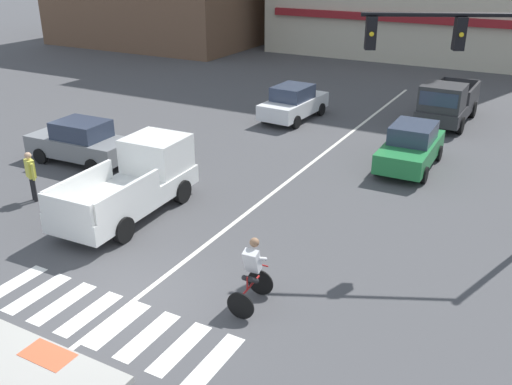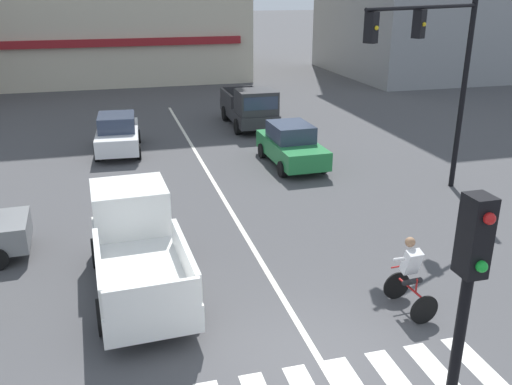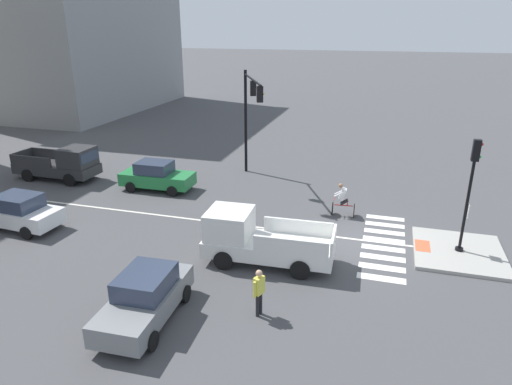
% 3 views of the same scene
% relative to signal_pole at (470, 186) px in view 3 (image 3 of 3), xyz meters
% --- Properties ---
extents(ground_plane, '(300.00, 300.00, 0.00)m').
position_rel_signal_pole_xyz_m(ground_plane, '(0.00, 3.91, -2.97)').
color(ground_plane, '#474749').
extents(traffic_island, '(3.84, 3.55, 0.15)m').
position_rel_signal_pole_xyz_m(traffic_island, '(0.00, 0.01, -2.90)').
color(traffic_island, '#A3A099').
rests_on(traffic_island, ground).
extents(tactile_pad_front, '(1.10, 0.60, 0.01)m').
position_rel_signal_pole_xyz_m(tactile_pad_front, '(0.00, 1.43, -2.82)').
color(tactile_pad_front, '#DB5B38').
rests_on(tactile_pad_front, traffic_island).
extents(signal_pole, '(0.44, 0.38, 4.69)m').
position_rel_signal_pole_xyz_m(signal_pole, '(0.00, 0.00, 0.00)').
color(signal_pole, black).
rests_on(signal_pole, traffic_island).
extents(crosswalk_stripe_a, '(0.44, 1.80, 0.01)m').
position_rel_signal_pole_xyz_m(crosswalk_stripe_a, '(-2.93, 3.02, -2.97)').
color(crosswalk_stripe_a, silver).
rests_on(crosswalk_stripe_a, ground).
extents(crosswalk_stripe_b, '(0.44, 1.80, 0.01)m').
position_rel_signal_pole_xyz_m(crosswalk_stripe_b, '(-2.10, 3.02, -2.97)').
color(crosswalk_stripe_b, silver).
rests_on(crosswalk_stripe_b, ground).
extents(crosswalk_stripe_c, '(0.44, 1.80, 0.01)m').
position_rel_signal_pole_xyz_m(crosswalk_stripe_c, '(-1.26, 3.02, -2.97)').
color(crosswalk_stripe_c, silver).
rests_on(crosswalk_stripe_c, ground).
extents(crosswalk_stripe_d, '(0.44, 1.80, 0.01)m').
position_rel_signal_pole_xyz_m(crosswalk_stripe_d, '(-0.42, 3.02, -2.97)').
color(crosswalk_stripe_d, silver).
rests_on(crosswalk_stripe_d, ground).
extents(crosswalk_stripe_e, '(0.44, 1.80, 0.01)m').
position_rel_signal_pole_xyz_m(crosswalk_stripe_e, '(0.42, 3.02, -2.97)').
color(crosswalk_stripe_e, silver).
rests_on(crosswalk_stripe_e, ground).
extents(crosswalk_stripe_f, '(0.44, 1.80, 0.01)m').
position_rel_signal_pole_xyz_m(crosswalk_stripe_f, '(1.26, 3.02, -2.97)').
color(crosswalk_stripe_f, silver).
rests_on(crosswalk_stripe_f, ground).
extents(crosswalk_stripe_g, '(0.44, 1.80, 0.01)m').
position_rel_signal_pole_xyz_m(crosswalk_stripe_g, '(2.10, 3.02, -2.97)').
color(crosswalk_stripe_g, silver).
rests_on(crosswalk_stripe_g, ground).
extents(crosswalk_stripe_h, '(0.44, 1.80, 0.01)m').
position_rel_signal_pole_xyz_m(crosswalk_stripe_h, '(2.93, 3.02, -2.97)').
color(crosswalk_stripe_h, silver).
rests_on(crosswalk_stripe_h, ground).
extents(lane_centre_line, '(0.14, 28.00, 0.01)m').
position_rel_signal_pole_xyz_m(lane_centre_line, '(0.13, 13.91, -2.97)').
color(lane_centre_line, silver).
rests_on(lane_centre_line, ground).
extents(traffic_light_mast, '(5.03, 2.54, 6.35)m').
position_rel_signal_pole_xyz_m(traffic_light_mast, '(6.64, 11.09, 1.48)').
color(traffic_light_mast, black).
rests_on(traffic_light_mast, ground).
extents(building_corner_right, '(22.22, 14.67, 21.30)m').
position_rel_signal_pole_xyz_m(building_corner_right, '(25.62, 36.32, 7.70)').
color(building_corner_right, gray).
rests_on(building_corner_right, ground).
extents(car_grey_cross_left, '(4.17, 1.97, 1.64)m').
position_rel_signal_pole_xyz_m(car_grey_cross_left, '(-7.63, 10.20, -2.16)').
color(car_grey_cross_left, slate).
rests_on(car_grey_cross_left, ground).
extents(car_white_westbound_distant, '(2.03, 4.19, 1.64)m').
position_rel_signal_pole_xyz_m(car_white_westbound_distant, '(-3.03, 19.35, -2.16)').
color(car_white_westbound_distant, white).
rests_on(car_white_westbound_distant, ground).
extents(car_green_eastbound_far, '(1.91, 4.13, 1.64)m').
position_rel_signal_pole_xyz_m(car_green_eastbound_far, '(3.51, 15.70, -2.16)').
color(car_green_eastbound_far, '#237A3D').
rests_on(car_green_eastbound_far, ground).
extents(pickup_truck_charcoal_eastbound_distant, '(2.10, 5.12, 2.08)m').
position_rel_signal_pole_xyz_m(pickup_truck_charcoal_eastbound_distant, '(3.49, 21.97, -2.00)').
color(pickup_truck_charcoal_eastbound_distant, '#2D2D30').
rests_on(pickup_truck_charcoal_eastbound_distant, ground).
extents(pickup_truck_white_westbound_near, '(2.22, 5.18, 2.08)m').
position_rel_signal_pole_xyz_m(pickup_truck_white_westbound_near, '(-2.97, 7.86, -2.00)').
color(pickup_truck_white_westbound_near, white).
rests_on(pickup_truck_white_westbound_near, ground).
extents(cyclist, '(0.73, 1.13, 1.68)m').
position_rel_signal_pole_xyz_m(cyclist, '(2.64, 5.11, -2.10)').
color(cyclist, black).
rests_on(cyclist, ground).
extents(pedestrian_at_curb_left, '(0.52, 0.34, 1.67)m').
position_rel_signal_pole_xyz_m(pedestrian_at_curb_left, '(-6.41, 6.79, -1.99)').
color(pedestrian_at_curb_left, black).
rests_on(pedestrian_at_curb_left, ground).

